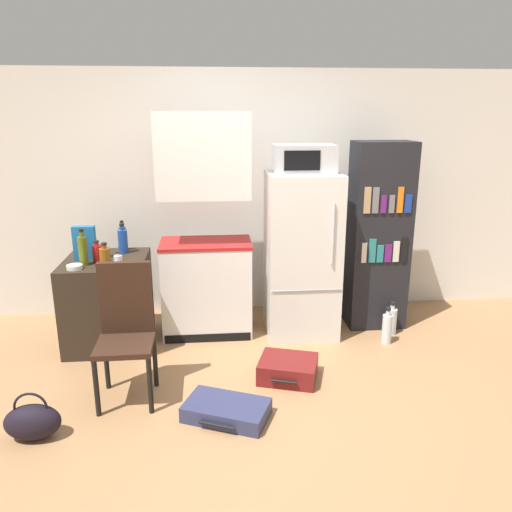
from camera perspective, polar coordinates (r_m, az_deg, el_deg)
name	(u,v)px	position (r m, az deg, el deg)	size (l,w,h in m)	color
ground_plane	(270,408)	(3.74, 1.59, -17.01)	(24.00, 24.00, 0.00)	#A3754C
wall_back	(267,194)	(5.20, 1.31, 7.12)	(6.40, 0.10, 2.45)	white
side_table	(108,301)	(4.72, -16.51, -4.97)	(0.71, 0.76, 0.79)	#2D2319
kitchen_hutch	(205,235)	(4.59, -5.81, 2.38)	(0.84, 0.49, 2.05)	white
refrigerator	(302,255)	(4.66, 5.22, 0.12)	(0.65, 0.63, 1.52)	silver
microwave	(304,159)	(4.49, 5.51, 11.01)	(0.53, 0.35, 0.25)	#B7B7BC
bookshelf	(378,236)	(4.92, 13.80, 2.19)	(0.55, 0.39, 1.79)	black
bottle_ketchup_red	(97,253)	(4.50, -17.68, 0.30)	(0.08, 0.08, 0.19)	#AD1914
bottle_blue_soda	(123,241)	(4.73, -14.97, 1.72)	(0.09, 0.09, 0.28)	#1E47A3
bottle_olive_oil	(83,250)	(4.45, -19.17, 0.67)	(0.07, 0.07, 0.32)	#566619
bottle_clear_short	(118,262)	(4.28, -15.46, -0.61)	(0.07, 0.07, 0.14)	silver
bottle_amber_beer	(105,258)	(4.31, -16.87, -0.18)	(0.09, 0.09, 0.22)	brown
bottle_green_tall	(123,238)	(4.84, -14.98, 2.04)	(0.06, 0.06, 0.28)	#1E6028
bowl	(75,267)	(4.39, -20.03, -1.18)	(0.13, 0.13, 0.04)	silver
cereal_box	(85,243)	(4.61, -19.00, 1.42)	(0.19, 0.07, 0.30)	#1E66A8
chair	(126,322)	(3.77, -14.67, -7.33)	(0.40, 0.41, 1.01)	black
suitcase_large_flat	(288,369)	(4.06, 3.67, -12.76)	(0.53, 0.48, 0.16)	maroon
suitcase_small_flat	(226,410)	(3.62, -3.40, -17.19)	(0.65, 0.52, 0.11)	navy
handbag	(32,422)	(3.68, -24.18, -16.88)	(0.36, 0.20, 0.33)	black
water_bottle_front	(391,320)	(4.95, 15.22, -7.12)	(0.10, 0.10, 0.32)	silver
water_bottle_middle	(387,328)	(4.74, 14.73, -7.98)	(0.09, 0.09, 0.35)	silver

